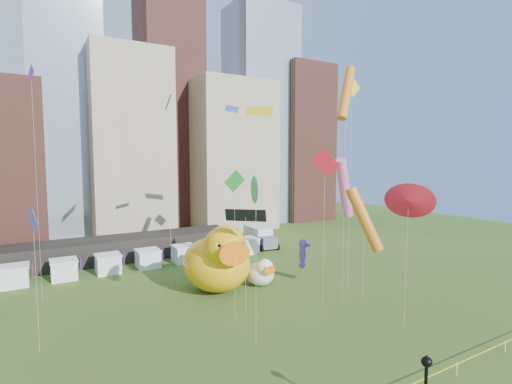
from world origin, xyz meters
TOP-DOWN VIEW (x-y plane):
  - skyline at (2.25, 61.06)m, footprint 101.00×23.00m
  - crane_right at (30.89, 64.00)m, footprint 23.00×1.00m
  - pavilion at (-4.00, 42.00)m, footprint 38.00×6.00m
  - vendor_tents at (1.02, 36.00)m, footprint 33.24×2.80m
  - big_duck at (5.14, 22.76)m, footprint 7.78×10.11m
  - small_duck at (10.13, 22.17)m, footprint 3.10×4.20m
  - seahorse_green at (7.82, 24.22)m, footprint 1.43×1.76m
  - seahorse_purple at (15.39, 21.30)m, footprint 1.35×1.61m
  - box_truck at (20.15, 39.22)m, footprint 3.52×7.70m
  - kite_0 at (12.20, 13.86)m, footprint 1.70×2.28m
  - kite_2 at (4.98, 16.36)m, footprint 3.19×2.93m
  - kite_3 at (2.59, 10.39)m, footprint 0.94×2.03m
  - kite_4 at (17.34, 15.79)m, footprint 2.31×0.03m
  - kite_5 at (-11.90, 17.62)m, footprint 0.57×1.63m
  - kite_6 at (14.72, 13.87)m, footprint 3.26×2.31m
  - kite_8 at (15.50, 6.97)m, footprint 1.27×2.89m
  - kite_9 at (19.66, 19.09)m, footprint 4.32×3.10m
  - kite_10 at (1.34, 27.21)m, footprint 1.50×3.87m
  - kite_11 at (3.73, 16.13)m, footprint 1.33×1.61m
  - kite_12 at (13.27, 27.67)m, footprint 3.46×1.34m
  - kite_13 at (8.33, 25.58)m, footprint 2.08×1.18m
  - kite_14 at (16.91, 13.23)m, footprint 3.63×3.50m
  - kite_15 at (-11.45, 29.84)m, footprint 0.56×1.75m

SIDE VIEW (x-z plane):
  - vendor_tents at x=1.02m, z-range -0.09..2.31m
  - small_duck at x=10.13m, z-range -0.13..3.13m
  - pavilion at x=-4.00m, z-range 0.00..3.20m
  - box_truck at x=20.15m, z-range 0.04..3.22m
  - big_duck at x=5.14m, z-range -0.31..7.28m
  - seahorse_purple at x=15.39m, z-range 1.04..6.07m
  - seahorse_green at x=7.82m, z-range 1.60..8.18m
  - kite_14 at x=16.91m, z-range 2.48..14.09m
  - kite_2 at x=4.98m, z-range 4.29..14.06m
  - kite_5 at x=-11.90m, z-range 4.27..15.07m
  - kite_8 at x=15.50m, z-range 4.69..17.01m
  - kite_9 at x=19.66m, z-range 3.64..18.16m
  - kite_3 at x=2.59m, z-range 5.51..18.62m
  - kite_11 at x=3.73m, z-range 5.38..18.80m
  - kite_0 at x=12.20m, z-range 6.09..21.51m
  - kite_13 at x=8.33m, z-range 9.56..29.93m
  - kite_12 at x=13.27m, z-range 9.78..30.63m
  - kite_10 at x=1.34m, z-range 9.83..30.86m
  - kite_6 at x=14.72m, z-range 8.97..32.38m
  - kite_4 at x=17.34m, z-range 9.67..32.78m
  - skyline at x=2.25m, z-range -12.56..55.44m
  - kite_15 at x=-11.45m, z-range 9.68..33.28m
  - crane_right at x=30.89m, z-range 8.90..84.90m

